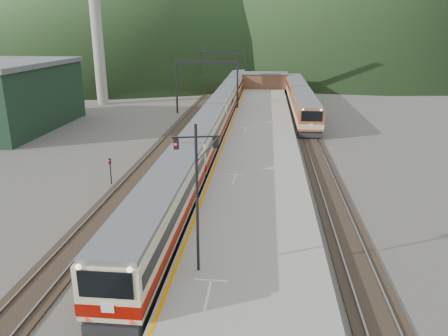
# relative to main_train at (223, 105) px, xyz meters

# --- Properties ---
(track_main) EXTENTS (2.60, 200.00, 0.23)m
(track_main) POSITION_rel_main_train_xyz_m (0.00, -11.42, -1.86)
(track_main) COLOR black
(track_main) RESTS_ON ground
(track_far) EXTENTS (2.60, 200.00, 0.23)m
(track_far) POSITION_rel_main_train_xyz_m (-5.00, -11.42, -1.86)
(track_far) COLOR black
(track_far) RESTS_ON ground
(track_second) EXTENTS (2.60, 200.00, 0.23)m
(track_second) POSITION_rel_main_train_xyz_m (11.50, -11.42, -1.86)
(track_second) COLOR black
(track_second) RESTS_ON ground
(platform) EXTENTS (8.00, 100.00, 1.00)m
(platform) POSITION_rel_main_train_xyz_m (5.60, -13.42, -1.43)
(platform) COLOR gray
(platform) RESTS_ON ground
(gantry_near) EXTENTS (9.55, 0.25, 8.00)m
(gantry_near) POSITION_rel_main_train_xyz_m (-2.85, 3.58, 3.66)
(gantry_near) COLOR black
(gantry_near) RESTS_ON ground
(gantry_far) EXTENTS (9.55, 0.25, 8.00)m
(gantry_far) POSITION_rel_main_train_xyz_m (-2.85, 28.58, 3.66)
(gantry_far) COLOR black
(gantry_far) RESTS_ON ground
(smokestack) EXTENTS (1.80, 1.80, 30.00)m
(smokestack) POSITION_rel_main_train_xyz_m (-22.00, 10.58, 13.07)
(smokestack) COLOR #9E998E
(smokestack) RESTS_ON ground
(station_shed) EXTENTS (9.40, 4.40, 3.10)m
(station_shed) POSITION_rel_main_train_xyz_m (5.60, 26.58, 0.64)
(station_shed) COLOR brown
(station_shed) RESTS_ON platform
(hill_d) EXTENTS (200.00, 200.00, 55.00)m
(hill_d) POSITION_rel_main_train_xyz_m (-120.00, 188.58, 25.57)
(hill_d) COLOR #2E4B22
(hill_d) RESTS_ON ground
(main_train) EXTENTS (2.78, 95.60, 3.40)m
(main_train) POSITION_rel_main_train_xyz_m (0.00, 0.00, 0.00)
(main_train) COLOR beige
(main_train) RESTS_ON track_main
(second_train) EXTENTS (2.98, 40.58, 3.64)m
(second_train) POSITION_rel_main_train_xyz_m (11.50, 8.60, 0.12)
(second_train) COLOR #AE4C25
(second_train) RESTS_ON track_second
(signal_mast) EXTENTS (2.16, 0.63, 7.49)m
(signal_mast) POSITION_rel_main_train_xyz_m (3.04, -43.32, 3.61)
(signal_mast) COLOR black
(signal_mast) RESTS_ON platform
(short_signal_b) EXTENTS (0.22, 0.16, 2.27)m
(short_signal_b) POSITION_rel_main_train_xyz_m (-2.44, -17.31, -0.47)
(short_signal_b) COLOR black
(short_signal_b) RESTS_ON ground
(short_signal_c) EXTENTS (0.26, 0.22, 2.27)m
(short_signal_c) POSITION_rel_main_train_xyz_m (-6.64, -28.83, -0.47)
(short_signal_c) COLOR black
(short_signal_c) RESTS_ON ground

